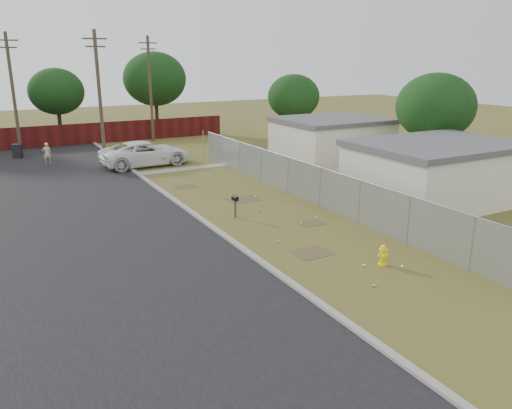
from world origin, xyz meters
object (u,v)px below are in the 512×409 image
mailbox (235,200)px  fire_hydrant (383,255)px  pickup_truck (146,153)px  trash_bin (18,151)px  pedestrian (47,153)px

mailbox → fire_hydrant: bearing=-73.8°
fire_hydrant → mailbox: size_ratio=0.76×
pickup_truck → trash_bin: (-7.62, 7.29, -0.33)m
fire_hydrant → pickup_truck: bearing=96.6°
pedestrian → trash_bin: (-1.67, 3.58, -0.24)m
fire_hydrant → pedestrian: size_ratio=0.53×
fire_hydrant → trash_bin: trash_bin is taller
trash_bin → pickup_truck: bearing=-43.8°
fire_hydrant → pickup_truck: pickup_truck is taller
pickup_truck → mailbox: bearing=177.2°
mailbox → pickup_truck: 13.48m
pickup_truck → pedestrian: size_ratio=4.00×
mailbox → pedestrian: 18.27m
fire_hydrant → pedestrian: bearing=108.7°
fire_hydrant → trash_bin: size_ratio=0.79×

